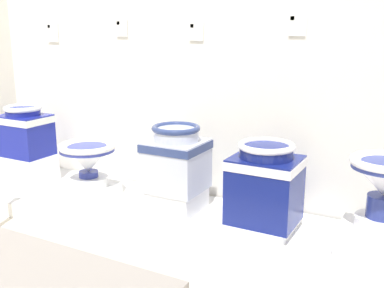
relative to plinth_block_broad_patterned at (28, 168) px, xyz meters
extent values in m
cube|color=white|center=(1.61, -0.02, -0.15)|extent=(3.80, 0.79, 0.10)
cube|color=white|center=(0.00, 0.00, 0.00)|extent=(0.39, 0.28, 0.21)
cube|color=navy|center=(0.00, 0.00, 0.26)|extent=(0.36, 0.28, 0.31)
cube|color=white|center=(0.00, 0.00, 0.38)|extent=(0.37, 0.29, 0.05)
cylinder|color=navy|center=(0.00, 0.00, 0.44)|extent=(0.26, 0.26, 0.05)
torus|color=white|center=(0.00, 0.00, 0.47)|extent=(0.28, 0.28, 0.04)
cube|color=white|center=(0.68, -0.07, -0.06)|extent=(0.28, 0.37, 0.09)
cylinder|color=white|center=(0.68, -0.07, 0.02)|extent=(0.26, 0.26, 0.06)
cylinder|color=#2E3896|center=(0.68, -0.07, 0.07)|extent=(0.13, 0.13, 0.04)
cone|color=white|center=(0.68, -0.07, 0.18)|extent=(0.38, 0.38, 0.18)
cylinder|color=#2E3896|center=(0.68, -0.07, 0.25)|extent=(0.37, 0.37, 0.03)
torus|color=white|center=(0.68, -0.07, 0.27)|extent=(0.39, 0.39, 0.04)
cylinder|color=#2E3896|center=(0.68, -0.07, 0.27)|extent=(0.27, 0.27, 0.01)
cube|color=white|center=(1.32, 0.04, -0.03)|extent=(0.32, 0.32, 0.14)
cube|color=silver|center=(1.32, 0.04, 0.20)|extent=(0.35, 0.33, 0.32)
cube|color=navy|center=(1.32, 0.04, 0.32)|extent=(0.36, 0.34, 0.05)
cylinder|color=silver|center=(1.32, 0.04, 0.40)|extent=(0.29, 0.29, 0.08)
torus|color=navy|center=(1.32, 0.04, 0.44)|extent=(0.31, 0.31, 0.04)
cube|color=white|center=(1.93, 0.01, -0.07)|extent=(0.34, 0.40, 0.06)
cube|color=navy|center=(1.93, 0.01, 0.15)|extent=(0.38, 0.33, 0.38)
cube|color=white|center=(1.93, 0.01, 0.30)|extent=(0.39, 0.34, 0.05)
cylinder|color=navy|center=(1.93, 0.01, 0.37)|extent=(0.30, 0.30, 0.07)
torus|color=white|center=(1.93, 0.01, 0.41)|extent=(0.32, 0.32, 0.04)
cube|color=white|center=(2.56, -0.01, -0.03)|extent=(0.39, 0.29, 0.15)
cylinder|color=white|center=(2.56, -0.01, 0.08)|extent=(0.25, 0.25, 0.07)
cylinder|color=navy|center=(2.56, -0.01, 0.17)|extent=(0.15, 0.15, 0.12)
cube|color=white|center=(-0.02, 0.39, 1.02)|extent=(0.11, 0.01, 0.15)
cube|color=slate|center=(-0.06, 0.39, 1.07)|extent=(0.02, 0.01, 0.02)
cube|color=white|center=(0.66, 0.39, 1.05)|extent=(0.10, 0.01, 0.12)
cube|color=slate|center=(0.63, 0.39, 1.09)|extent=(0.02, 0.01, 0.02)
cube|color=white|center=(1.28, 0.39, 1.03)|extent=(0.10, 0.01, 0.12)
cube|color=#5B9E4C|center=(1.25, 0.39, 1.07)|extent=(0.02, 0.01, 0.02)
cube|color=white|center=(1.96, 0.39, 1.07)|extent=(0.10, 0.01, 0.13)
cube|color=#5B9E4C|center=(1.93, 0.39, 1.11)|extent=(0.02, 0.01, 0.02)
camera|label=1|loc=(2.75, -2.38, 1.04)|focal=42.71mm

